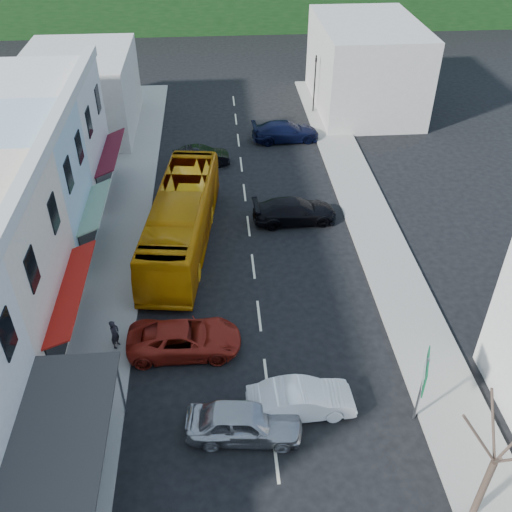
% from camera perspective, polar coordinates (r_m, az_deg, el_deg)
% --- Properties ---
extents(ground, '(120.00, 120.00, 0.00)m').
position_cam_1_polar(ground, '(25.57, 1.05, -12.07)').
color(ground, black).
rests_on(ground, ground).
extents(sidewalk_left, '(3.00, 52.00, 0.15)m').
position_cam_1_polar(sidewalk_left, '(33.40, -13.48, 0.60)').
color(sidewalk_left, gray).
rests_on(sidewalk_left, ground).
extents(sidewalk_right, '(3.00, 52.00, 0.15)m').
position_cam_1_polar(sidewalk_right, '(34.17, 12.12, 1.73)').
color(sidewalk_right, gray).
rests_on(sidewalk_right, ground).
extents(distant_block_left, '(8.00, 10.00, 6.00)m').
position_cam_1_polar(distant_block_left, '(47.76, -17.13, 15.35)').
color(distant_block_left, '#B7B2A8').
rests_on(distant_block_left, ground).
extents(distant_block_right, '(8.00, 12.00, 7.00)m').
position_cam_1_polar(distant_block_right, '(50.93, 10.89, 18.18)').
color(distant_block_right, '#B7B2A8').
rests_on(distant_block_right, ground).
extents(bus, '(4.02, 11.83, 3.10)m').
position_cam_1_polar(bus, '(32.43, -7.45, 3.38)').
color(bus, orange).
rests_on(bus, ground).
extents(car_silver, '(4.55, 2.21, 1.40)m').
position_cam_1_polar(car_silver, '(23.19, -1.20, -16.36)').
color(car_silver, '#AFAFB4').
rests_on(car_silver, ground).
extents(car_white, '(4.48, 2.00, 1.40)m').
position_cam_1_polar(car_white, '(23.94, 4.51, -14.17)').
color(car_white, white).
rests_on(car_white, ground).
extents(car_red, '(4.61, 1.94, 1.40)m').
position_cam_1_polar(car_red, '(26.40, -7.17, -8.22)').
color(car_red, maroon).
rests_on(car_red, ground).
extents(car_black_near, '(4.59, 2.07, 1.40)m').
position_cam_1_polar(car_black_near, '(34.78, 3.88, 4.48)').
color(car_black_near, black).
rests_on(car_black_near, ground).
extents(car_black_far, '(4.49, 2.04, 1.40)m').
position_cam_1_polar(car_black_far, '(41.30, -5.54, 9.94)').
color(car_black_far, black).
rests_on(car_black_far, ground).
extents(car_navy_far, '(4.59, 2.08, 1.40)m').
position_cam_1_polar(car_navy_far, '(44.80, 2.96, 12.30)').
color(car_navy_far, black).
rests_on(car_navy_far, ground).
extents(pedestrian_left, '(0.60, 0.71, 1.70)m').
position_cam_1_polar(pedestrian_left, '(26.84, -13.97, -7.45)').
color(pedestrian_left, black).
rests_on(pedestrian_left, sidewalk_left).
extents(direction_sign, '(1.26, 1.71, 3.52)m').
position_cam_1_polar(direction_sign, '(23.72, 16.16, -12.73)').
color(direction_sign, '#0C552F').
rests_on(direction_sign, ground).
extents(street_tree, '(2.26, 2.26, 6.37)m').
position_cam_1_polar(street_tree, '(20.67, 22.75, -18.45)').
color(street_tree, '#3C2D24').
rests_on(street_tree, ground).
extents(traffic_signal, '(0.58, 1.01, 4.82)m').
position_cam_1_polar(traffic_signal, '(49.33, 5.87, 16.67)').
color(traffic_signal, black).
rests_on(traffic_signal, ground).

